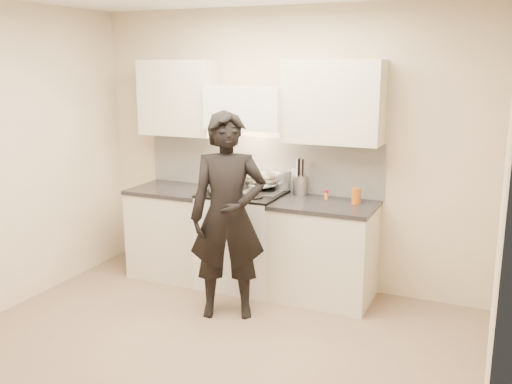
% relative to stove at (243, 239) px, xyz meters
% --- Properties ---
extents(ground_plane, '(4.00, 4.00, 0.00)m').
position_rel_stove_xyz_m(ground_plane, '(0.30, -1.42, -0.47)').
color(ground_plane, '#816954').
extents(room_shell, '(4.04, 3.54, 2.70)m').
position_rel_stove_xyz_m(room_shell, '(0.24, -1.05, 1.12)').
color(room_shell, beige).
rests_on(room_shell, ground).
extents(stove, '(0.76, 0.65, 0.96)m').
position_rel_stove_xyz_m(stove, '(0.00, 0.00, 0.00)').
color(stove, white).
rests_on(stove, ground).
extents(counter_right, '(0.92, 0.67, 0.92)m').
position_rel_stove_xyz_m(counter_right, '(0.83, 0.00, -0.01)').
color(counter_right, beige).
rests_on(counter_right, ground).
extents(counter_left, '(0.82, 0.67, 0.92)m').
position_rel_stove_xyz_m(counter_left, '(-0.78, 0.00, -0.01)').
color(counter_left, beige).
rests_on(counter_left, ground).
extents(wok, '(0.36, 0.44, 0.29)m').
position_rel_stove_xyz_m(wok, '(0.14, 0.14, 0.58)').
color(wok, '#B9B9B9').
rests_on(wok, stove).
extents(stock_pot, '(0.38, 0.33, 0.18)m').
position_rel_stove_xyz_m(stock_pot, '(-0.15, -0.14, 0.57)').
color(stock_pot, '#B9B9B9').
rests_on(stock_pot, stove).
extents(utensil_crock, '(0.13, 0.13, 0.36)m').
position_rel_stove_xyz_m(utensil_crock, '(0.50, 0.22, 0.55)').
color(utensil_crock, '#ABACB4').
rests_on(utensil_crock, counter_right).
extents(spice_jar, '(0.04, 0.04, 0.09)m').
position_rel_stove_xyz_m(spice_jar, '(0.79, 0.15, 0.49)').
color(spice_jar, orange).
rests_on(spice_jar, counter_right).
extents(oil_glass, '(0.08, 0.08, 0.15)m').
position_rel_stove_xyz_m(oil_glass, '(1.09, 0.09, 0.52)').
color(oil_glass, '#A75014').
rests_on(oil_glass, counter_right).
extents(person, '(0.77, 0.66, 1.79)m').
position_rel_stove_xyz_m(person, '(0.17, -0.68, 0.42)').
color(person, black).
rests_on(person, ground).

